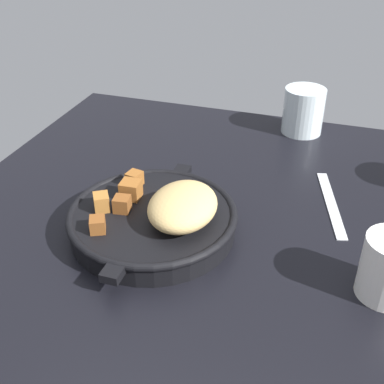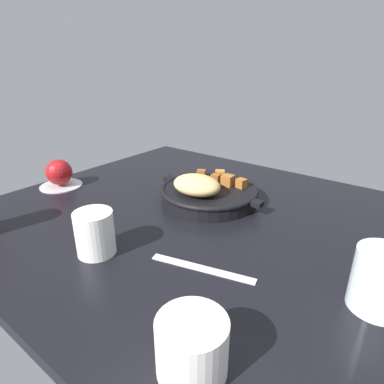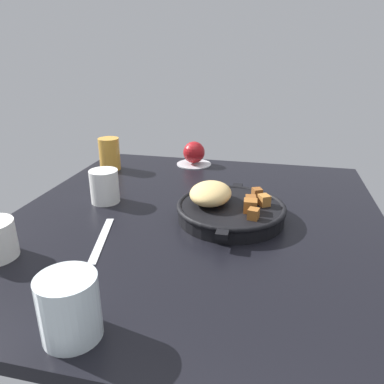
# 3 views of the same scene
# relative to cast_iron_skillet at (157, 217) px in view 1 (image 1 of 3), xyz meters

# --- Properties ---
(ground_plane) EXTENTS (0.92, 0.84, 0.02)m
(ground_plane) POSITION_rel_cast_iron_skillet_xyz_m (-0.01, 0.07, -0.04)
(ground_plane) COLOR black
(cast_iron_skillet) EXTENTS (0.29, 0.24, 0.08)m
(cast_iron_skillet) POSITION_rel_cast_iron_skillet_xyz_m (0.00, 0.00, 0.00)
(cast_iron_skillet) COLOR black
(cast_iron_skillet) RESTS_ON ground_plane
(butter_knife) EXTENTS (0.18, 0.06, 0.00)m
(butter_knife) POSITION_rel_cast_iron_skillet_xyz_m (-0.15, 0.23, -0.03)
(butter_knife) COLOR silver
(butter_knife) RESTS_ON ground_plane
(water_glass_tall) EXTENTS (0.08, 0.08, 0.09)m
(water_glass_tall) POSITION_rel_cast_iron_skillet_xyz_m (-0.40, 0.15, 0.02)
(water_glass_tall) COLOR silver
(water_glass_tall) RESTS_ON ground_plane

